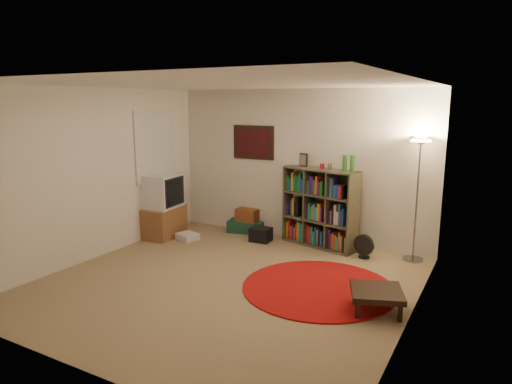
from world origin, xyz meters
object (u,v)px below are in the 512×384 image
Objects in this scene: suitcase at (247,226)px; side_table at (377,293)px; floor_lamp at (420,158)px; bookshelf at (319,209)px; tv_stand at (163,207)px; floor_fan at (364,246)px.

suitcase is 3.52m from side_table.
floor_lamp reaches higher than side_table.
side_table is (-0.05, -1.93, -1.30)m from floor_lamp.
suitcase is (-1.42, 0.15, -0.51)m from bookshelf.
suitcase is (1.12, 0.96, -0.42)m from tv_stand.
floor_fan is 2.27m from suitcase.
side_table is at bearing -91.45° from floor_lamp.
bookshelf reaches higher than floor_fan.
suitcase is at bearing 177.34° from floor_lamp.
bookshelf reaches higher than side_table.
floor_fan is (0.81, -0.25, -0.43)m from bookshelf.
floor_lamp is (1.48, 0.01, 0.90)m from bookshelf.
floor_fan is 0.33× the size of tv_stand.
bookshelf is at bearing -19.17° from suitcase.
floor_lamp is at bearing 6.31° from tv_stand.
tv_stand is 1.52× the size of side_table.
side_table is (0.61, -1.67, 0.03)m from floor_fan.
bookshelf is at bearing 179.69° from floor_fan.
bookshelf is at bearing -179.51° from floor_lamp.
floor_fan is 1.78m from side_table.
tv_stand is at bearing -148.17° from bookshelf.
bookshelf is 2.11× the size of suitcase.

